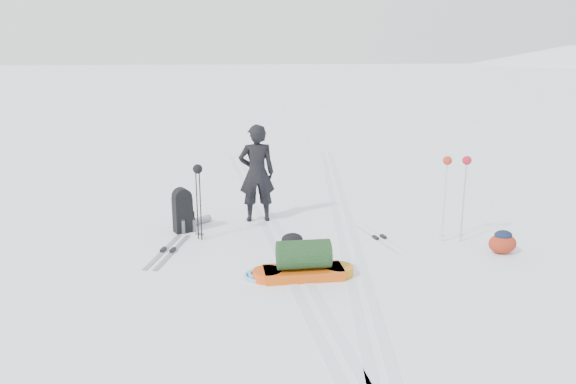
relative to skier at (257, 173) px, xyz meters
name	(u,v)px	position (x,y,z in m)	size (l,w,h in m)	color
ground	(285,254)	(0.33, -1.90, -0.96)	(200.00, 200.00, 0.00)	white
ski_tracks	(313,235)	(0.94, -1.02, -0.95)	(3.38, 17.97, 0.01)	silver
skier	(257,173)	(0.00, 0.00, 0.00)	(0.70, 0.46, 1.91)	black
pulk_sled	(303,263)	(0.49, -2.91, -0.73)	(1.53, 0.52, 0.58)	#C7490B
expedition_rucksack	(185,211)	(-1.37, -0.49, -0.57)	(0.71, 0.82, 0.84)	black
ski_poles_black	(198,178)	(-1.09, -1.01, 0.16)	(0.17, 0.17, 1.37)	black
ski_poles_silver	(456,170)	(3.31, -1.66, 0.33)	(0.49, 0.18, 1.53)	silver
touring_skis_grey	(168,251)	(-1.61, -1.58, -0.94)	(0.66, 1.67, 0.06)	#92949A
touring_skis_white	(379,238)	(2.09, -1.37, -0.94)	(0.57, 1.58, 0.06)	silver
rope_coil	(260,275)	(-0.15, -2.81, -0.93)	(0.50, 0.50, 0.06)	#5FC2E6
small_daypack	(503,242)	(3.92, -2.31, -0.76)	(0.54, 0.46, 0.40)	maroon
thermos_pair	(188,226)	(-1.31, -0.61, -0.82)	(0.28, 0.19, 0.28)	#57595F
stuff_sack	(292,240)	(0.50, -1.55, -0.84)	(0.45, 0.40, 0.23)	black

